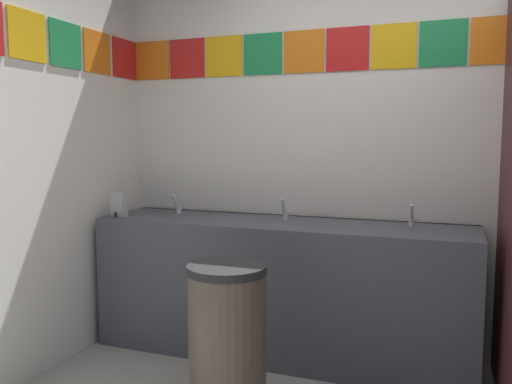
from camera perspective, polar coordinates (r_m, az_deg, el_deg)
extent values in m
cube|color=white|center=(3.39, 17.08, 6.12)|extent=(3.97, 0.08, 2.79)
cube|color=orange|center=(3.96, -11.31, 13.91)|extent=(0.27, 0.01, 0.27)
cube|color=red|center=(3.82, -7.57, 14.27)|extent=(0.27, 0.01, 0.27)
cube|color=yellow|center=(3.70, -3.56, 14.59)|extent=(0.27, 0.01, 0.27)
cube|color=#1E8C4C|center=(3.59, 0.73, 14.86)|extent=(0.27, 0.01, 0.27)
cube|color=orange|center=(3.51, 5.25, 15.05)|extent=(0.27, 0.01, 0.27)
cube|color=red|center=(3.44, 9.97, 15.16)|extent=(0.27, 0.01, 0.27)
cube|color=yellow|center=(3.40, 14.84, 15.17)|extent=(0.27, 0.01, 0.27)
cube|color=#1E8C4C|center=(3.39, 19.80, 15.07)|extent=(0.27, 0.01, 0.27)
cube|color=orange|center=(3.39, 24.76, 14.86)|extent=(0.27, 0.01, 0.27)
cube|color=yellow|center=(3.22, -23.74, 15.43)|extent=(0.01, 0.27, 0.27)
cube|color=#1E8C4C|center=(3.44, -20.12, 14.91)|extent=(0.01, 0.27, 0.27)
cube|color=orange|center=(3.67, -16.96, 14.42)|extent=(0.01, 0.27, 0.27)
cube|color=red|center=(3.91, -14.20, 13.94)|extent=(0.01, 0.27, 0.27)
cube|color=#4C515B|center=(3.34, 2.66, -10.47)|extent=(2.33, 0.58, 0.85)
cube|color=#4C515B|center=(3.52, 4.08, -3.24)|extent=(2.33, 0.03, 0.08)
cylinder|color=silver|center=(3.54, -9.54, -3.48)|extent=(0.34, 0.34, 0.10)
cylinder|color=silver|center=(3.23, 2.53, -4.32)|extent=(0.34, 0.34, 0.10)
cylinder|color=silver|center=(3.08, 16.46, -5.05)|extent=(0.34, 0.34, 0.10)
cylinder|color=silver|center=(3.65, -8.47, -1.92)|extent=(0.04, 0.04, 0.05)
cylinder|color=silver|center=(3.60, -8.87, -0.91)|extent=(0.02, 0.06, 0.09)
cylinder|color=silver|center=(3.35, 3.27, -2.57)|extent=(0.04, 0.04, 0.05)
cylinder|color=silver|center=(3.29, 3.02, -1.49)|extent=(0.02, 0.06, 0.09)
cylinder|color=silver|center=(3.21, 16.68, -3.19)|extent=(0.04, 0.04, 0.05)
cylinder|color=silver|center=(3.15, 16.66, -2.06)|extent=(0.02, 0.06, 0.09)
cube|color=#B7BABF|center=(3.56, -14.74, -1.36)|extent=(0.09, 0.07, 0.16)
cylinder|color=black|center=(3.53, -15.14, -2.41)|extent=(0.02, 0.02, 0.03)
cylinder|color=brown|center=(2.67, -3.15, -16.28)|extent=(0.38, 0.38, 0.71)
cylinder|color=#262628|center=(2.55, -3.19, -8.42)|extent=(0.39, 0.39, 0.04)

